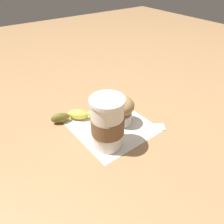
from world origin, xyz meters
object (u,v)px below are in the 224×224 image
(coffee_cup, at_px, (108,123))
(banana, at_px, (78,116))
(muffin, at_px, (122,110))
(sugar_packet, at_px, (157,127))

(coffee_cup, bearing_deg, banana, 5.63)
(muffin, height_order, sugar_packet, muffin)
(muffin, distance_m, sugar_packet, 0.12)
(coffee_cup, relative_size, banana, 0.99)
(muffin, height_order, banana, muffin)
(sugar_packet, bearing_deg, coffee_cup, 79.63)
(banana, bearing_deg, muffin, -132.13)
(coffee_cup, relative_size, muffin, 1.62)
(coffee_cup, height_order, muffin, coffee_cup)
(coffee_cup, distance_m, banana, 0.16)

